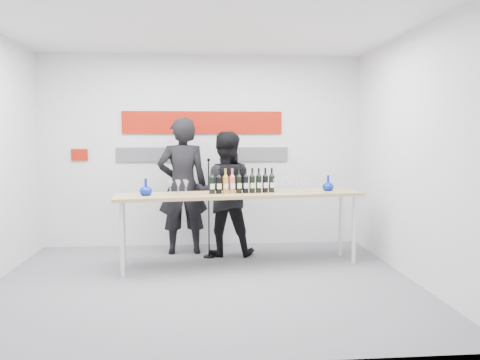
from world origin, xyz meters
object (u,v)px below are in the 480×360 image
object	(u,v)px
mic_stand	(209,227)
presenter_left	(183,186)
tasting_table	(241,198)
presenter_right	(225,194)

from	to	relation	value
mic_stand	presenter_left	bearing A→B (deg)	128.61
tasting_table	presenter_left	world-z (taller)	presenter_left
presenter_left	mic_stand	size ratio (longest dim) A/B	1.41
presenter_right	mic_stand	world-z (taller)	presenter_right
presenter_left	presenter_right	size ratio (longest dim) A/B	1.11
mic_stand	presenter_right	bearing A→B (deg)	15.70
presenter_left	presenter_right	world-z (taller)	presenter_left
tasting_table	mic_stand	size ratio (longest dim) A/B	2.35
presenter_left	tasting_table	bearing A→B (deg)	131.67
tasting_table	presenter_left	xyz separation A→B (m)	(-0.79, 0.74, 0.09)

